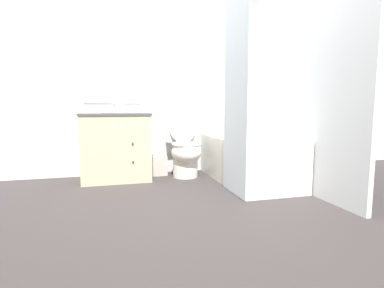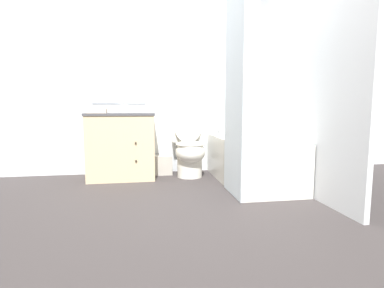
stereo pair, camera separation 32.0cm
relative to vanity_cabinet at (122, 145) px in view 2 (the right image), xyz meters
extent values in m
plane|color=#383333|center=(0.75, -1.43, -0.43)|extent=(14.00, 14.00, 0.00)
cube|color=silver|center=(0.75, 0.31, 0.82)|extent=(8.00, 0.05, 2.50)
cube|color=#B2BCC6|center=(0.00, 0.28, 0.99)|extent=(0.77, 0.01, 0.93)
cube|color=silver|center=(1.95, -0.57, 0.82)|extent=(0.05, 2.71, 2.50)
cube|color=beige|center=(0.00, 0.00, -0.03)|extent=(0.81, 0.56, 0.80)
cube|color=#4C4C51|center=(0.00, 0.00, 0.39)|extent=(0.83, 0.58, 0.03)
cylinder|color=silver|center=(0.00, 0.00, 0.35)|extent=(0.34, 0.34, 0.10)
sphere|color=#382D23|center=(0.18, -0.29, 0.06)|extent=(0.02, 0.02, 0.02)
sphere|color=#382D23|center=(0.18, -0.29, -0.16)|extent=(0.02, 0.02, 0.02)
cylinder|color=silver|center=(0.00, 0.21, 0.42)|extent=(0.04, 0.04, 0.04)
cylinder|color=silver|center=(0.00, 0.17, 0.49)|extent=(0.02, 0.11, 0.09)
cylinder|color=silver|center=(-0.06, 0.21, 0.43)|extent=(0.03, 0.03, 0.04)
cylinder|color=silver|center=(0.05, 0.21, 0.43)|extent=(0.03, 0.03, 0.04)
cylinder|color=silver|center=(0.87, -0.08, -0.31)|extent=(0.32, 0.32, 0.24)
ellipsoid|color=silver|center=(0.87, -0.14, -0.10)|extent=(0.38, 0.44, 0.28)
torus|color=silver|center=(0.87, -0.14, 0.01)|extent=(0.38, 0.38, 0.04)
cube|color=silver|center=(0.87, 0.17, 0.17)|extent=(0.40, 0.18, 0.32)
ellipsoid|color=silver|center=(0.87, 0.06, 0.21)|extent=(0.36, 0.13, 0.41)
cube|color=silver|center=(1.55, -0.49, -0.16)|extent=(0.73, 1.54, 0.53)
cube|color=#A5A7A2|center=(1.55, -0.49, 0.10)|extent=(0.61, 1.42, 0.01)
cube|color=silver|center=(1.17, -0.98, 0.60)|extent=(0.02, 0.59, 2.04)
cube|color=#B7B2A8|center=(0.54, 0.12, -0.30)|extent=(0.23, 0.20, 0.26)
cube|color=white|center=(0.06, 0.17, 0.44)|extent=(0.12, 0.12, 0.08)
ellipsoid|color=white|center=(0.06, 0.17, 0.50)|extent=(0.05, 0.04, 0.03)
cylinder|color=silver|center=(0.34, 0.04, 0.47)|extent=(0.06, 0.06, 0.14)
cylinder|color=silver|center=(0.34, 0.04, 0.56)|extent=(0.03, 0.03, 0.03)
cube|color=beige|center=(-0.26, -0.18, 0.43)|extent=(0.23, 0.15, 0.06)
cube|color=beige|center=(1.40, -0.89, 0.15)|extent=(0.33, 0.26, 0.08)
camera|label=1|loc=(-0.05, -3.81, 0.46)|focal=28.00mm
camera|label=2|loc=(0.26, -3.88, 0.46)|focal=28.00mm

